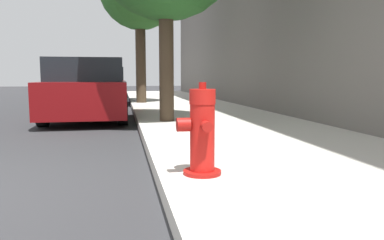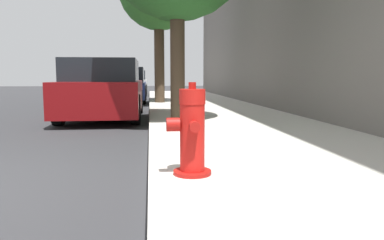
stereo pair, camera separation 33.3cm
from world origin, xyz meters
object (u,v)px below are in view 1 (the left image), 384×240
Objects in this scene: parked_car_near at (88,91)px; parked_car_mid at (103,86)px; parked_car_far at (108,83)px; fire_hydrant at (202,133)px.

parked_car_near reaches higher than parked_car_mid.
parked_car_near reaches higher than parked_car_far.
parked_car_near is 11.98m from parked_car_far.
fire_hydrant is 18.12m from parked_car_far.
parked_car_mid is 1.09× the size of parked_car_far.
parked_car_mid is at bearing 89.39° from parked_car_near.
fire_hydrant is at bearing -85.51° from parked_car_far.
parked_car_near is 6.08m from parked_car_mid.
parked_car_far is at bearing 90.03° from parked_car_mid.
parked_car_near is (-1.48, 6.08, 0.17)m from fire_hydrant.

